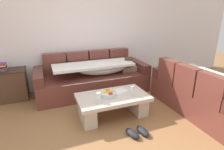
# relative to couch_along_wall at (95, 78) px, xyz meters

# --- Properties ---
(ground_plane) EXTENTS (14.00, 14.00, 0.00)m
(ground_plane) POSITION_rel_couch_along_wall_xyz_m (-0.20, -1.62, -0.33)
(ground_plane) COLOR #93643C
(back_wall) EXTENTS (9.00, 0.10, 2.70)m
(back_wall) POSITION_rel_couch_along_wall_xyz_m (-0.20, 0.53, 1.02)
(back_wall) COLOR white
(back_wall) RESTS_ON ground_plane
(couch_along_wall) EXTENTS (2.41, 0.92, 0.88)m
(couch_along_wall) POSITION_rel_couch_along_wall_xyz_m (0.00, 0.00, 0.00)
(couch_along_wall) COLOR brown
(couch_along_wall) RESTS_ON ground_plane
(couch_near_window) EXTENTS (0.92, 1.80, 0.88)m
(couch_near_window) POSITION_rel_couch_along_wall_xyz_m (1.54, -1.52, 0.00)
(couch_near_window) COLOR brown
(couch_near_window) RESTS_ON ground_plane
(coffee_table) EXTENTS (1.20, 0.68, 0.38)m
(coffee_table) POSITION_rel_couch_along_wall_xyz_m (-0.00, -1.11, -0.09)
(coffee_table) COLOR beige
(coffee_table) RESTS_ON ground_plane
(fruit_bowl) EXTENTS (0.28, 0.28, 0.10)m
(fruit_bowl) POSITION_rel_couch_along_wall_xyz_m (-0.08, -1.10, 0.09)
(fruit_bowl) COLOR silver
(fruit_bowl) RESTS_ON coffee_table
(wine_glass_near_left) EXTENTS (0.07, 0.07, 0.17)m
(wine_glass_near_left) POSITION_rel_couch_along_wall_xyz_m (-0.30, -1.26, 0.17)
(wine_glass_near_left) COLOR silver
(wine_glass_near_left) RESTS_ON coffee_table
(wine_glass_near_right) EXTENTS (0.07, 0.07, 0.17)m
(wine_glass_near_right) POSITION_rel_couch_along_wall_xyz_m (0.30, -1.22, 0.17)
(wine_glass_near_right) COLOR silver
(wine_glass_near_right) RESTS_ON coffee_table
(open_magazine) EXTENTS (0.33, 0.28, 0.01)m
(open_magazine) POSITION_rel_couch_along_wall_xyz_m (0.18, -0.99, 0.06)
(open_magazine) COLOR white
(open_magazine) RESTS_ON coffee_table
(side_cabinet) EXTENTS (0.72, 0.44, 0.64)m
(side_cabinet) POSITION_rel_couch_along_wall_xyz_m (-1.75, 0.23, -0.01)
(side_cabinet) COLOR #4F3322
(side_cabinet) RESTS_ON ground_plane
(book_stack_on_cabinet) EXTENTS (0.18, 0.22, 0.15)m
(book_stack_on_cabinet) POSITION_rel_couch_along_wall_xyz_m (-1.79, 0.22, 0.38)
(book_stack_on_cabinet) COLOR #2D569E
(book_stack_on_cabinet) RESTS_ON side_cabinet
(pair_of_shoes) EXTENTS (0.32, 0.29, 0.09)m
(pair_of_shoes) POSITION_rel_couch_along_wall_xyz_m (0.14, -1.75, -0.28)
(pair_of_shoes) COLOR black
(pair_of_shoes) RESTS_ON ground_plane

